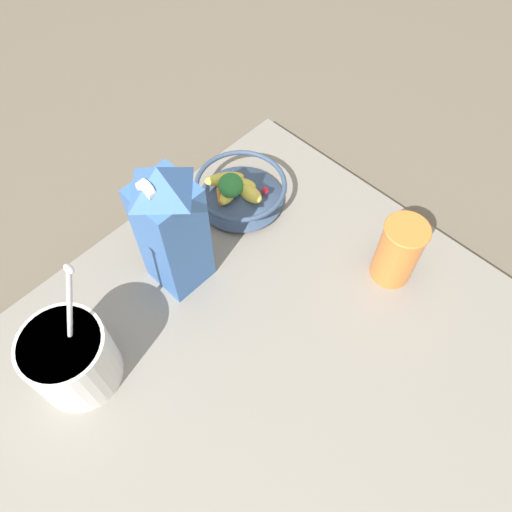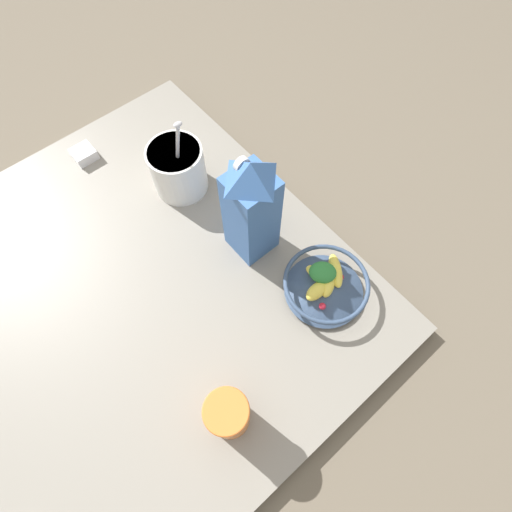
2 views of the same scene
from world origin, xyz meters
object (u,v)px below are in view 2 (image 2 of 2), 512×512
Objects in this scene: yogurt_tub at (178,167)px; spice_jar at (84,154)px; drinking_cup at (228,415)px; fruit_bowl at (325,285)px; milk_carton at (251,209)px.

yogurt_tub is 0.29m from spice_jar.
yogurt_tub is 1.92× the size of drinking_cup.
fruit_bowl is 0.34m from drinking_cup.
milk_carton is at bearing 109.60° from spice_jar.
milk_carton is at bearing -135.99° from drinking_cup.
yogurt_tub is at bearing -116.13° from drinking_cup.
fruit_bowl is at bearing 107.40° from spice_jar.
drinking_cup is 2.49× the size of spice_jar.
drinking_cup is at bearing 81.80° from spice_jar.
yogurt_tub is (0.03, -0.25, -0.07)m from milk_carton.
spice_jar is at bearing -70.40° from milk_carton.
fruit_bowl is 0.69× the size of yogurt_tub.
drinking_cup reaches higher than spice_jar.
milk_carton is at bearing -78.20° from fruit_bowl.
drinking_cup is 0.78m from spice_jar.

